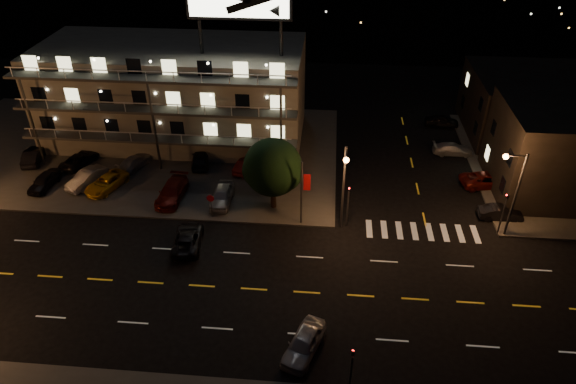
# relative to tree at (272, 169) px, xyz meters

# --- Properties ---
(ground) EXTENTS (140.00, 140.00, 0.00)m
(ground) POSITION_rel_tree_xyz_m (-2.26, -10.63, -4.21)
(ground) COLOR black
(ground) RESTS_ON ground
(curb_nw) EXTENTS (44.00, 24.00, 0.15)m
(curb_nw) POSITION_rel_tree_xyz_m (-16.26, 9.37, -4.13)
(curb_nw) COLOR #3B3B39
(curb_nw) RESTS_ON ground
(curb_ne) EXTENTS (16.00, 24.00, 0.15)m
(curb_ne) POSITION_rel_tree_xyz_m (27.74, 9.37, -4.13)
(curb_ne) COLOR #3B3B39
(curb_ne) RESTS_ON ground
(motel) EXTENTS (28.00, 13.80, 18.10)m
(motel) POSITION_rel_tree_xyz_m (-12.21, 13.26, 1.13)
(motel) COLOR gray
(motel) RESTS_ON ground
(side_bldg_front) EXTENTS (14.06, 10.00, 8.50)m
(side_bldg_front) POSITION_rel_tree_xyz_m (27.72, 5.37, 0.04)
(side_bldg_front) COLOR black
(side_bldg_front) RESTS_ON ground
(side_bldg_back) EXTENTS (14.06, 12.00, 7.00)m
(side_bldg_back) POSITION_rel_tree_xyz_m (27.72, 17.37, -0.71)
(side_bldg_back) COLOR black
(side_bldg_back) RESTS_ON ground
(streetlight_nc) EXTENTS (0.44, 1.92, 8.00)m
(streetlight_nc) POSITION_rel_tree_xyz_m (6.24, -2.69, 0.75)
(streetlight_nc) COLOR #2D2D30
(streetlight_nc) RESTS_ON ground
(streetlight_ne) EXTENTS (1.92, 0.44, 8.00)m
(streetlight_ne) POSITION_rel_tree_xyz_m (19.87, -2.33, 0.75)
(streetlight_ne) COLOR #2D2D30
(streetlight_ne) RESTS_ON ground
(signal_nw) EXTENTS (0.20, 0.27, 4.60)m
(signal_nw) POSITION_rel_tree_xyz_m (6.74, -2.13, -1.64)
(signal_nw) COLOR #2D2D30
(signal_nw) RESTS_ON ground
(signal_sw) EXTENTS (0.20, 0.27, 4.60)m
(signal_sw) POSITION_rel_tree_xyz_m (6.74, -19.12, -1.64)
(signal_sw) COLOR #2D2D30
(signal_sw) RESTS_ON ground
(signal_ne) EXTENTS (0.27, 0.20, 4.60)m
(signal_ne) POSITION_rel_tree_xyz_m (19.73, -2.13, -1.64)
(signal_ne) COLOR #2D2D30
(signal_ne) RESTS_ON ground
(banner_north) EXTENTS (0.83, 0.16, 6.40)m
(banner_north) POSITION_rel_tree_xyz_m (2.82, -2.23, -0.78)
(banner_north) COLOR #2D2D30
(banner_north) RESTS_ON ground
(stop_sign) EXTENTS (0.91, 0.11, 2.61)m
(stop_sign) POSITION_rel_tree_xyz_m (-5.26, -2.06, -2.50)
(stop_sign) COLOR #2D2D30
(stop_sign) RESTS_ON ground
(tree) EXTENTS (5.43, 5.23, 6.83)m
(tree) POSITION_rel_tree_xyz_m (0.00, 0.00, 0.00)
(tree) COLOR black
(tree) RESTS_ON curb_nw
(lot_car_0) EXTENTS (2.06, 4.18, 1.37)m
(lot_car_0) POSITION_rel_tree_xyz_m (-22.47, 1.32, -3.37)
(lot_car_0) COLOR black
(lot_car_0) RESTS_ON curb_nw
(lot_car_1) EXTENTS (3.19, 4.65, 1.45)m
(lot_car_1) POSITION_rel_tree_xyz_m (-18.54, 2.11, -3.33)
(lot_car_1) COLOR #999A9F
(lot_car_1) RESTS_ON curb_nw
(lot_car_2) EXTENTS (3.67, 5.09, 1.29)m
(lot_car_2) POSITION_rel_tree_xyz_m (-16.36, 1.61, -3.42)
(lot_car_2) COLOR gold
(lot_car_2) RESTS_ON curb_nw
(lot_car_3) EXTENTS (2.38, 5.27, 1.50)m
(lot_car_3) POSITION_rel_tree_xyz_m (-9.57, 0.48, -3.31)
(lot_car_3) COLOR #5D130D
(lot_car_3) RESTS_ON curb_nw
(lot_car_4) EXTENTS (1.81, 4.46, 1.52)m
(lot_car_4) POSITION_rel_tree_xyz_m (-4.80, 0.30, -3.30)
(lot_car_4) COLOR #999A9F
(lot_car_4) RESTS_ON curb_nw
(lot_car_5) EXTENTS (2.52, 4.63, 1.45)m
(lot_car_5) POSITION_rel_tree_xyz_m (-25.92, 5.93, -3.34)
(lot_car_5) COLOR black
(lot_car_5) RESTS_ON curb_nw
(lot_car_6) EXTENTS (3.30, 4.86, 1.24)m
(lot_car_6) POSITION_rel_tree_xyz_m (-20.85, 5.69, -3.44)
(lot_car_6) COLOR black
(lot_car_6) RESTS_ON curb_nw
(lot_car_7) EXTENTS (3.04, 4.59, 1.24)m
(lot_car_7) POSITION_rel_tree_xyz_m (-15.03, 5.77, -3.44)
(lot_car_7) COLOR #999A9F
(lot_car_7) RESTS_ON curb_nw
(lot_car_8) EXTENTS (2.48, 4.62, 1.50)m
(lot_car_8) POSITION_rel_tree_xyz_m (-8.35, 6.87, -3.31)
(lot_car_8) COLOR black
(lot_car_8) RESTS_ON curb_nw
(lot_car_9) EXTENTS (2.38, 4.11, 1.28)m
(lot_car_9) POSITION_rel_tree_xyz_m (-3.42, 6.13, -3.42)
(lot_car_9) COLOR #5D130D
(lot_car_9) RESTS_ON curb_nw
(side_car_0) EXTENTS (3.88, 1.40, 1.27)m
(side_car_0) POSITION_rel_tree_xyz_m (20.43, 0.08, -3.57)
(side_car_0) COLOR black
(side_car_0) RESTS_ON ground
(side_car_1) EXTENTS (5.37, 3.28, 1.39)m
(side_car_1) POSITION_rel_tree_xyz_m (20.40, 5.52, -3.51)
(side_car_1) COLOR #5D130D
(side_car_1) RESTS_ON ground
(side_car_2) EXTENTS (4.28, 1.82, 1.23)m
(side_car_2) POSITION_rel_tree_xyz_m (18.28, 11.64, -3.59)
(side_car_2) COLOR #999A9F
(side_car_2) RESTS_ON ground
(side_car_3) EXTENTS (4.00, 1.76, 1.34)m
(side_car_3) POSITION_rel_tree_xyz_m (18.18, 18.43, -3.54)
(side_car_3) COLOR black
(side_car_3) RESTS_ON ground
(road_car_east) EXTENTS (3.20, 4.80, 1.52)m
(road_car_east) POSITION_rel_tree_xyz_m (3.83, -16.01, -3.45)
(road_car_east) COLOR #999A9F
(road_car_east) RESTS_ON ground
(road_car_west) EXTENTS (2.68, 5.02, 1.34)m
(road_car_west) POSITION_rel_tree_xyz_m (-6.47, -5.95, -3.54)
(road_car_west) COLOR black
(road_car_west) RESTS_ON ground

